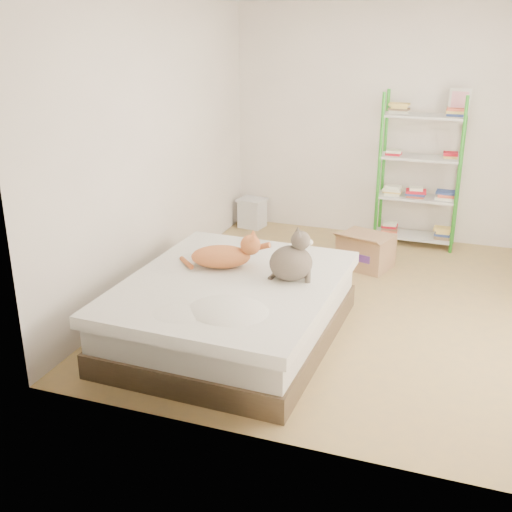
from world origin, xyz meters
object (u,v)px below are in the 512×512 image
at_px(cardboard_box, 366,251).
at_px(white_bin, 252,213).
at_px(bed, 232,310).
at_px(grey_cat, 291,256).
at_px(orange_cat, 221,254).
at_px(shelf_unit, 420,174).

bearing_deg(cardboard_box, white_bin, 167.74).
bearing_deg(white_bin, cardboard_box, -29.04).
bearing_deg(bed, grey_cat, 22.35).
bearing_deg(cardboard_box, bed, -94.00).
bearing_deg(bed, cardboard_box, 70.89).
bearing_deg(orange_cat, shelf_unit, 43.27).
height_order(shelf_unit, white_bin, shelf_unit).
height_order(grey_cat, white_bin, grey_cat).
height_order(orange_cat, grey_cat, grey_cat).
relative_size(orange_cat, cardboard_box, 0.97).
bearing_deg(shelf_unit, bed, -111.79).
height_order(orange_cat, white_bin, orange_cat).
xyz_separation_m(orange_cat, shelf_unit, (1.31, 2.58, 0.19)).
relative_size(orange_cat, white_bin, 1.61).
distance_m(bed, white_bin, 2.91).
bearing_deg(grey_cat, orange_cat, 63.49).
height_order(shelf_unit, cardboard_box, shelf_unit).
bearing_deg(white_bin, bed, -73.36).
relative_size(bed, shelf_unit, 1.17).
relative_size(bed, grey_cat, 4.93).
bearing_deg(shelf_unit, grey_cat, -104.55).
bearing_deg(white_bin, shelf_unit, 0.91).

